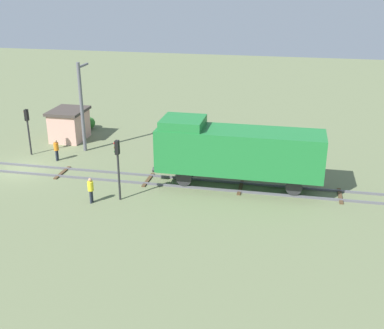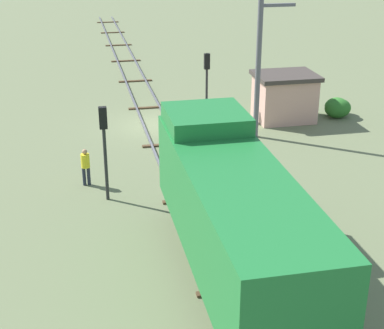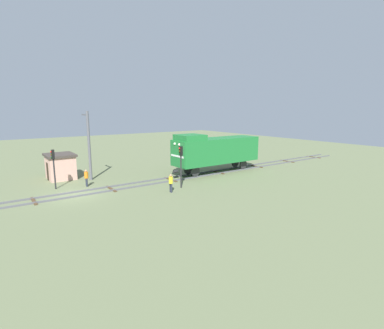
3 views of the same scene
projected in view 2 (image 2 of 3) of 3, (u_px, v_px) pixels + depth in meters
The scene contains 11 objects.
ground_plane at pixel (156, 125), 33.57m from camera, with size 118.99×118.99×0.00m, color #66704C.
railway_track at pixel (156, 124), 33.54m from camera, with size 2.40×79.33×0.16m.
locomotive at pixel (233, 209), 17.92m from camera, with size 2.90×11.60×4.60m.
traffic_signal_near at pixel (207, 73), 34.04m from camera, with size 0.32×0.34×3.78m.
traffic_signal_mid at pixel (104, 136), 23.69m from camera, with size 0.32×0.34×4.05m.
worker_near_track at pixel (204, 115), 32.08m from camera, with size 0.38×0.38×1.70m.
worker_by_signal at pixel (86, 164), 25.72m from camera, with size 0.38×0.38×1.70m.
catenary_mast at pixel (259, 65), 30.35m from camera, with size 1.94×0.28×7.33m.
relay_hut at pixel (284, 96), 34.04m from camera, with size 3.50×2.90×2.74m.
bush_near at pixel (338, 108), 34.70m from camera, with size 1.58×1.29×1.15m, color #2C6E26.
bush_mid at pixel (337, 106), 35.20m from camera, with size 1.44×1.18×1.05m, color #2D7726.
Camera 2 is at (4.49, 31.56, 10.97)m, focal length 55.00 mm.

